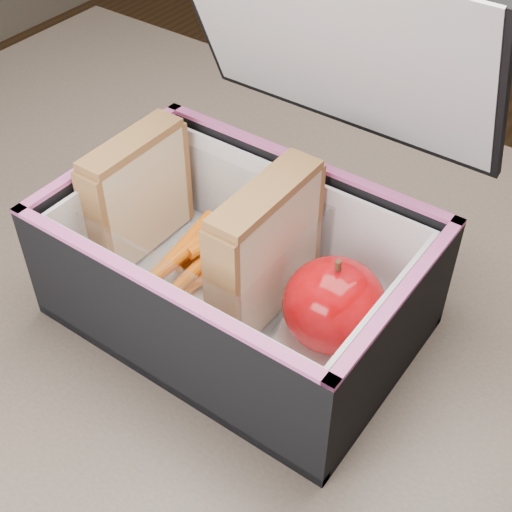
# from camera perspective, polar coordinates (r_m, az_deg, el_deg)

# --- Properties ---
(kitchen_table) EXTENTS (1.20, 0.80, 0.75)m
(kitchen_table) POSITION_cam_1_polar(r_m,az_deg,el_deg) (0.61, 2.32, -15.56)
(kitchen_table) COLOR brown
(kitchen_table) RESTS_ON ground
(lunch_bag) EXTENTS (0.27, 0.25, 0.26)m
(lunch_bag) POSITION_cam_1_polar(r_m,az_deg,el_deg) (0.54, -1.21, -0.35)
(lunch_bag) COLOR black
(lunch_bag) RESTS_ON kitchen_table
(plastic_tub) EXTENTS (0.17, 0.12, 0.07)m
(plastic_tub) POSITION_cam_1_polar(r_m,az_deg,el_deg) (0.57, -4.51, 1.10)
(plastic_tub) COLOR white
(plastic_tub) RESTS_ON lunch_bag
(sandwich_left) EXTENTS (0.03, 0.10, 0.11)m
(sandwich_left) POSITION_cam_1_polar(r_m,az_deg,el_deg) (0.60, -9.43, 4.92)
(sandwich_left) COLOR #D0B789
(sandwich_left) RESTS_ON plastic_tub
(sandwich_right) EXTENTS (0.03, 0.10, 0.12)m
(sandwich_right) POSITION_cam_1_polar(r_m,az_deg,el_deg) (0.53, 0.76, 0.39)
(sandwich_right) COLOR #D0B789
(sandwich_right) RESTS_ON plastic_tub
(carrot_sticks) EXTENTS (0.06, 0.15, 0.03)m
(carrot_sticks) POSITION_cam_1_polar(r_m,az_deg,el_deg) (0.59, -4.27, 0.31)
(carrot_sticks) COLOR #DA5909
(carrot_sticks) RESTS_ON plastic_tub
(paper_napkin) EXTENTS (0.09, 0.09, 0.01)m
(paper_napkin) POSITION_cam_1_polar(r_m,az_deg,el_deg) (0.55, 5.70, -6.30)
(paper_napkin) COLOR white
(paper_napkin) RESTS_ON lunch_bag
(red_apple) EXTENTS (0.10, 0.10, 0.08)m
(red_apple) POSITION_cam_1_polar(r_m,az_deg,el_deg) (0.52, 6.25, -3.92)
(red_apple) COLOR #950000
(red_apple) RESTS_ON paper_napkin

